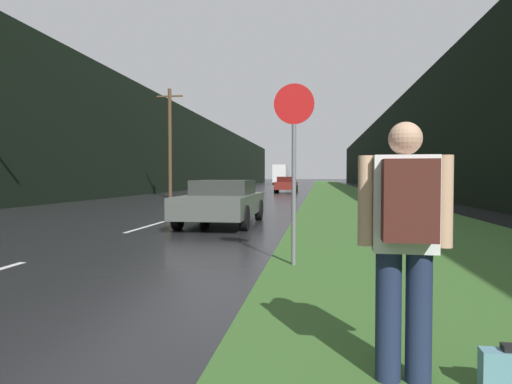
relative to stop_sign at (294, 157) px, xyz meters
The scene contains 13 objects.
grass_verge 31.93m from the stop_sign, 85.38° to the left, with size 6.00×240.00×0.02m, color #386028.
lane_stripe_c 7.07m from the stop_sign, 130.70° to the left, with size 0.12×3.00×0.01m, color silver.
lane_stripe_d 13.10m from the stop_sign, 110.12° to the left, with size 0.12×3.00×0.01m, color silver.
lane_stripe_e 19.78m from the stop_sign, 103.10° to the left, with size 0.12×3.00×0.01m, color silver.
lane_stripe_f 26.63m from the stop_sign, 99.68° to the left, with size 0.12×3.00×0.01m, color silver.
treeline_far_side 44.30m from the stop_sign, 109.15° to the left, with size 2.00×140.00×8.73m, color black.
treeline_near_side 42.72m from the stop_sign, 78.41° to the left, with size 2.00×140.00×8.53m, color black.
utility_pole_far 24.66m from the stop_sign, 112.95° to the left, with size 1.80×0.24×7.37m.
stop_sign is the anchor object (origin of this frame).
hitchhiker_with_backpack 4.25m from the stop_sign, 76.71° to the right, with size 0.62×0.43×1.79m.
car_passing_near 6.68m from the stop_sign, 111.81° to the left, with size 2.02×4.80×1.32m.
car_passing_far 33.66m from the stop_sign, 94.17° to the left, with size 1.94×4.08×1.44m.
delivery_truck 77.33m from the stop_sign, 94.81° to the left, with size 2.52×8.23×3.61m.
Camera 1 is at (4.85, 0.99, 1.42)m, focal length 32.00 mm.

